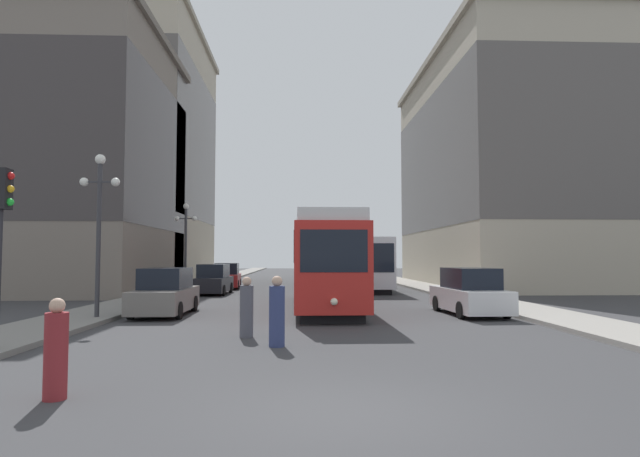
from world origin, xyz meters
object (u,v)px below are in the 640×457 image
at_px(parked_car_right_far, 469,293).
at_px(pedestrian_on_sidewalk, 56,352).
at_px(transit_bus, 364,262).
at_px(parked_car_left_mid, 213,280).
at_px(streetcar, 323,260).
at_px(traffic_light_near_left, 1,209).
at_px(lamp_post_left_near, 99,210).
at_px(lamp_post_left_far, 186,233).
at_px(parked_car_left_far, 165,293).
at_px(parked_car_left_near, 227,277).
at_px(pedestrian_crossing_far, 247,309).
at_px(pedestrian_crossing_near, 277,314).

xyz_separation_m(parked_car_right_far, pedestrian_on_sidewalk, (-10.50, -11.76, -0.11)).
relative_size(transit_bus, parked_car_left_mid, 2.72).
bearing_deg(streetcar, traffic_light_near_left, -126.21).
bearing_deg(parked_car_right_far, lamp_post_left_near, 3.71).
bearing_deg(parked_car_right_far, lamp_post_left_far, -45.44).
xyz_separation_m(transit_bus, parked_car_left_far, (-9.75, -15.75, -1.10)).
bearing_deg(lamp_post_left_far, pedestrian_on_sidewalk, -82.48).
distance_m(parked_car_left_near, pedestrian_crossing_far, 23.76).
bearing_deg(parked_car_right_far, pedestrian_on_sidewalk, 45.81).
distance_m(parked_car_left_near, traffic_light_near_left, 26.16).
xyz_separation_m(parked_car_left_mid, pedestrian_on_sidewalk, (1.34, -23.60, -0.10)).
height_order(traffic_light_near_left, lamp_post_left_far, lamp_post_left_far).
relative_size(pedestrian_crossing_far, pedestrian_on_sidewalk, 1.06).
distance_m(transit_bus, traffic_light_near_left, 26.70).
height_order(parked_car_left_near, lamp_post_left_near, lamp_post_left_near).
xyz_separation_m(parked_car_left_mid, lamp_post_left_near, (-1.90, -13.33, 3.07)).
distance_m(streetcar, transit_bus, 13.52).
bearing_deg(lamp_post_left_near, traffic_light_near_left, -88.08).
relative_size(parked_car_right_far, pedestrian_crossing_near, 2.65).
relative_size(parked_car_left_mid, lamp_post_left_near, 0.77).
relative_size(parked_car_left_mid, parked_car_right_far, 0.95).
height_order(pedestrian_crossing_near, pedestrian_on_sidewalk, pedestrian_crossing_near).
distance_m(pedestrian_crossing_near, traffic_light_near_left, 6.86).
relative_size(transit_bus, parked_car_right_far, 2.57).
bearing_deg(parked_car_left_near, transit_bus, -14.32).
xyz_separation_m(pedestrian_crossing_near, pedestrian_crossing_far, (-0.91, 1.59, -0.04)).
bearing_deg(lamp_post_left_far, parked_car_left_near, 69.99).
height_order(transit_bus, lamp_post_left_near, lamp_post_left_near).
height_order(parked_car_left_near, pedestrian_crossing_far, parked_car_left_near).
height_order(streetcar, pedestrian_on_sidewalk, streetcar).
bearing_deg(lamp_post_left_near, streetcar, 29.04).
relative_size(parked_car_left_near, pedestrian_crossing_far, 2.97).
bearing_deg(parked_car_right_far, traffic_light_near_left, 28.03).
bearing_deg(lamp_post_left_near, pedestrian_on_sidewalk, -72.48).
distance_m(transit_bus, pedestrian_crossing_near, 23.75).
bearing_deg(transit_bus, pedestrian_crossing_near, -101.18).
bearing_deg(pedestrian_crossing_near, streetcar, -47.43).
relative_size(transit_bus, parked_car_left_far, 2.65).
height_order(transit_bus, pedestrian_on_sidewalk, transit_bus).
relative_size(parked_car_right_far, traffic_light_near_left, 1.13).
bearing_deg(parked_car_left_mid, pedestrian_crossing_near, -74.42).
bearing_deg(streetcar, parked_car_left_far, -157.25).
bearing_deg(traffic_light_near_left, parked_car_right_far, 30.46).
height_order(streetcar, parked_car_right_far, streetcar).
relative_size(parked_car_right_far, lamp_post_left_far, 0.85).
relative_size(pedestrian_on_sidewalk, traffic_light_near_left, 0.38).
distance_m(transit_bus, lamp_post_left_far, 12.25).
height_order(pedestrian_crossing_near, lamp_post_left_near, lamp_post_left_near).
relative_size(streetcar, parked_car_left_far, 2.81).
xyz_separation_m(parked_car_left_near, lamp_post_left_near, (-1.90, -19.51, 3.06)).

